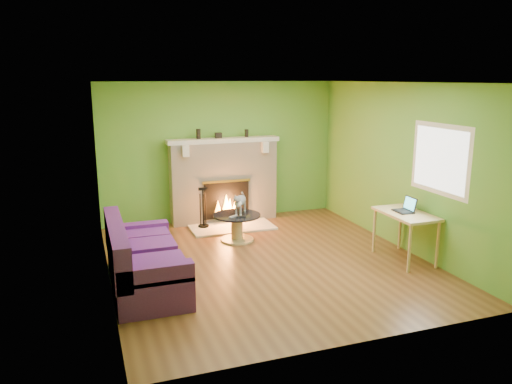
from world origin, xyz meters
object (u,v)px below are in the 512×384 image
desk (406,218)px  cat (240,203)px  coffee_table (237,225)px  sofa (141,262)px

desk → cat: cat is taller
coffee_table → cat: 0.38m
sofa → coffee_table: size_ratio=2.45×
coffee_table → desk: (2.08, -1.71, 0.38)m
coffee_table → cat: bearing=32.0°
sofa → coffee_table: (1.73, 1.39, -0.08)m
coffee_table → cat: size_ratio=1.36×
sofa → coffee_table: bearing=38.8°
coffee_table → desk: 2.72m
cat → sofa: bearing=-109.7°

